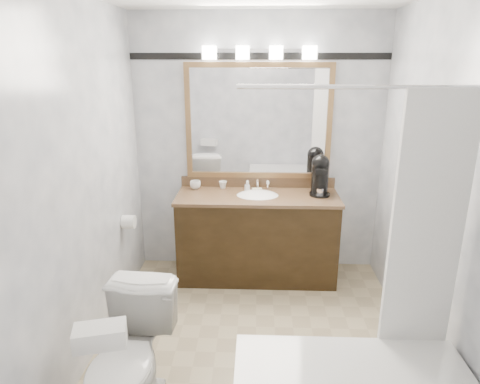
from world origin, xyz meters
The scene contains 13 objects.
room centered at (0.00, 0.00, 1.25)m, with size 2.42×2.62×2.52m.
vanity centered at (0.00, 1.02, 0.44)m, with size 1.53×0.58×0.97m.
mirror centered at (0.00, 1.28, 1.50)m, with size 1.40×0.04×1.10m.
vanity_light_bar centered at (0.00, 1.23, 2.13)m, with size 1.02×0.14×0.12m.
accent_stripe centered at (0.00, 1.29, 2.10)m, with size 2.40×0.01×0.06m, color black.
tp_roll centered at (-1.14, 0.66, 0.70)m, with size 0.12×0.12×0.11m, color white.
toilet centered at (-0.75, -0.77, 0.39)m, with size 0.44×0.77×0.78m, color white.
tissue_box centered at (-0.75, -1.12, 0.83)m, with size 0.24×0.13×0.10m, color white.
coffee_maker centered at (0.59, 1.09, 1.04)m, with size 0.19×0.25×0.38m.
cup_left centered at (-0.61, 1.19, 0.89)m, with size 0.10×0.10×0.08m, color white.
cup_right centered at (-0.34, 1.22, 0.89)m, with size 0.08×0.08×0.07m, color white.
soap_bottle_a centered at (-0.10, 1.15, 0.89)m, with size 0.04×0.04×0.09m, color white.
soap_bar centered at (0.00, 1.13, 0.86)m, with size 0.09×0.06×0.03m, color beige.
Camera 1 is at (-0.01, -2.82, 2.10)m, focal length 32.00 mm.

